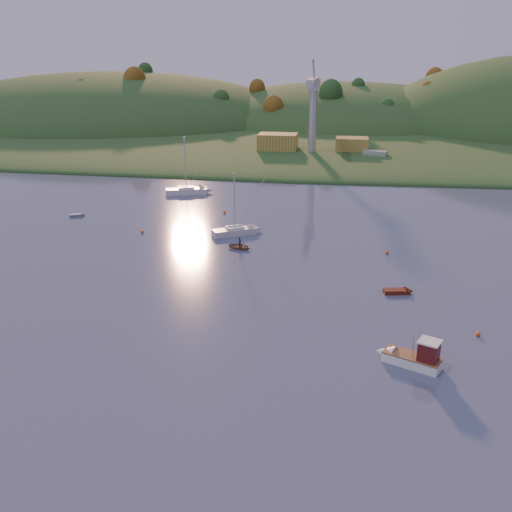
# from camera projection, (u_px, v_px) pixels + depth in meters

# --- Properties ---
(ground) EXTENTS (500.00, 500.00, 0.00)m
(ground) POSITION_uv_depth(u_px,v_px,m) (201.00, 404.00, 48.89)
(ground) COLOR #38435D
(ground) RESTS_ON ground
(far_shore) EXTENTS (620.00, 220.00, 1.50)m
(far_shore) POSITION_uv_depth(u_px,v_px,m) (322.00, 120.00, 263.23)
(far_shore) COLOR #21441B
(far_shore) RESTS_ON ground
(shore_slope) EXTENTS (640.00, 150.00, 7.00)m
(shore_slope) POSITION_uv_depth(u_px,v_px,m) (314.00, 140.00, 202.65)
(shore_slope) COLOR #21441B
(shore_slope) RESTS_ON ground
(hill_left) EXTENTS (170.00, 140.00, 44.00)m
(hill_left) POSITION_uv_depth(u_px,v_px,m) (112.00, 124.00, 248.30)
(hill_left) COLOR #21441B
(hill_left) RESTS_ON ground
(hill_center) EXTENTS (140.00, 120.00, 36.00)m
(hill_center) POSITION_uv_depth(u_px,v_px,m) (343.00, 126.00, 243.14)
(hill_center) COLOR #21441B
(hill_center) RESTS_ON ground
(hillside_trees) EXTENTS (280.00, 50.00, 32.00)m
(hillside_trees) POSITION_uv_depth(u_px,v_px,m) (317.00, 132.00, 221.29)
(hillside_trees) COLOR #163F17
(hillside_trees) RESTS_ON ground
(wharf) EXTENTS (42.00, 16.00, 2.40)m
(wharf) POSITION_uv_depth(u_px,v_px,m) (323.00, 157.00, 161.46)
(wharf) COLOR slate
(wharf) RESTS_ON ground
(shed_west) EXTENTS (11.00, 8.00, 4.80)m
(shed_west) POSITION_uv_depth(u_px,v_px,m) (278.00, 142.00, 163.08)
(shed_west) COLOR olive
(shed_west) RESTS_ON wharf
(shed_east) EXTENTS (9.00, 7.00, 4.00)m
(shed_east) POSITION_uv_depth(u_px,v_px,m) (352.00, 145.00, 161.10)
(shed_east) COLOR olive
(shed_east) RESTS_ON wharf
(dock_crane) EXTENTS (3.20, 28.00, 20.30)m
(dock_crane) POSITION_uv_depth(u_px,v_px,m) (313.00, 99.00, 153.22)
(dock_crane) COLOR #B7B7BC
(dock_crane) RESTS_ON wharf
(fishing_boat) EXTENTS (6.65, 4.54, 4.09)m
(fishing_boat) POSITION_uv_depth(u_px,v_px,m) (408.00, 356.00, 55.01)
(fishing_boat) COLOR white
(fishing_boat) RESTS_ON ground
(sailboat_near) EXTENTS (7.64, 5.72, 10.43)m
(sailboat_near) POSITION_uv_depth(u_px,v_px,m) (235.00, 231.00, 94.96)
(sailboat_near) COLOR silver
(sailboat_near) RESTS_ON ground
(sailboat_far) EXTENTS (9.15, 5.41, 12.17)m
(sailboat_far) POSITION_uv_depth(u_px,v_px,m) (186.00, 190.00, 122.86)
(sailboat_far) COLOR silver
(sailboat_far) RESTS_ON ground
(canoe) EXTENTS (4.17, 3.49, 0.74)m
(canoe) POSITION_uv_depth(u_px,v_px,m) (240.00, 247.00, 88.09)
(canoe) COLOR olive
(canoe) RESTS_ON ground
(paddler) EXTENTS (0.52, 0.65, 1.55)m
(paddler) POSITION_uv_depth(u_px,v_px,m) (240.00, 244.00, 87.96)
(paddler) COLOR black
(paddler) RESTS_ON ground
(red_tender) EXTENTS (3.94, 1.99, 1.28)m
(red_tender) POSITION_uv_depth(u_px,v_px,m) (402.00, 291.00, 71.65)
(red_tender) COLOR #551B0C
(red_tender) RESTS_ON ground
(grey_dinghy) EXTENTS (3.06, 2.11, 1.07)m
(grey_dinghy) POSITION_uv_depth(u_px,v_px,m) (80.00, 215.00, 106.06)
(grey_dinghy) COLOR slate
(grey_dinghy) RESTS_ON ground
(work_vessel) EXTENTS (15.75, 9.20, 3.82)m
(work_vessel) POSITION_uv_depth(u_px,v_px,m) (375.00, 160.00, 155.61)
(work_vessel) COLOR slate
(work_vessel) RESTS_ON ground
(buoy_0) EXTENTS (0.50, 0.50, 0.50)m
(buoy_0) POSITION_uv_depth(u_px,v_px,m) (478.00, 334.00, 60.71)
(buoy_0) COLOR #F4550C
(buoy_0) RESTS_ON ground
(buoy_1) EXTENTS (0.50, 0.50, 0.50)m
(buoy_1) POSITION_uv_depth(u_px,v_px,m) (387.00, 252.00, 85.87)
(buoy_1) COLOR #F4550C
(buoy_1) RESTS_ON ground
(buoy_2) EXTENTS (0.50, 0.50, 0.50)m
(buoy_2) POSITION_uv_depth(u_px,v_px,m) (142.00, 232.00, 95.96)
(buoy_2) COLOR #F4550C
(buoy_2) RESTS_ON ground
(buoy_3) EXTENTS (0.50, 0.50, 0.50)m
(buoy_3) POSITION_uv_depth(u_px,v_px,m) (225.00, 212.00, 107.95)
(buoy_3) COLOR #F4550C
(buoy_3) RESTS_ON ground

